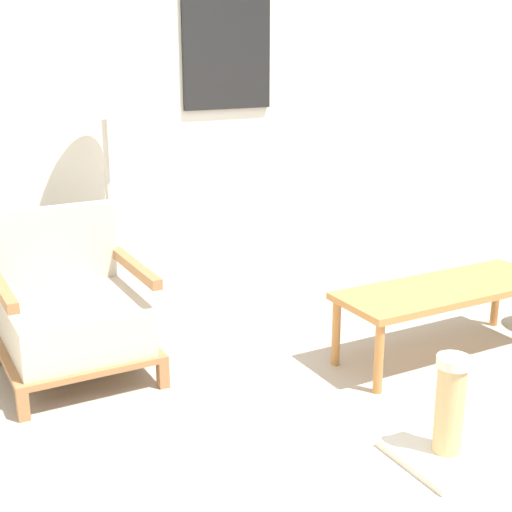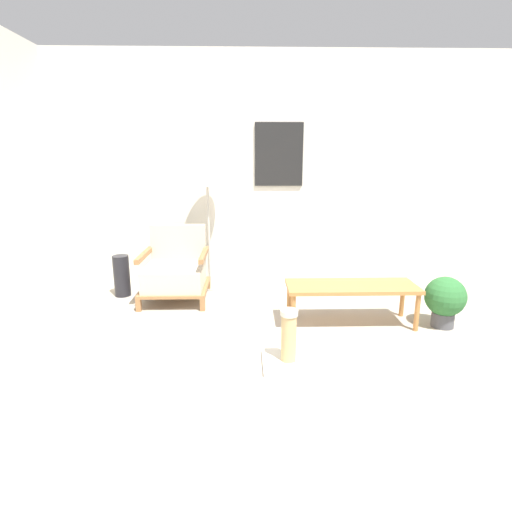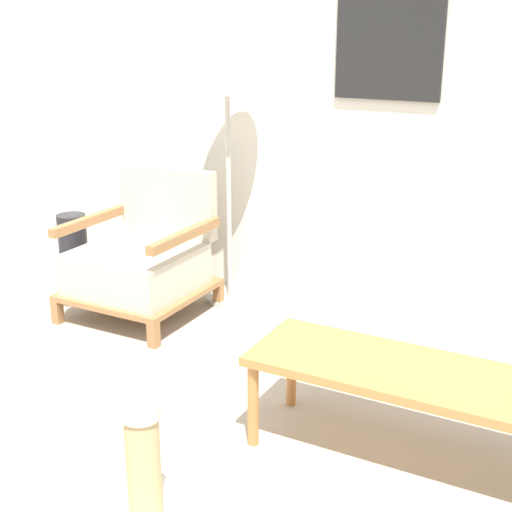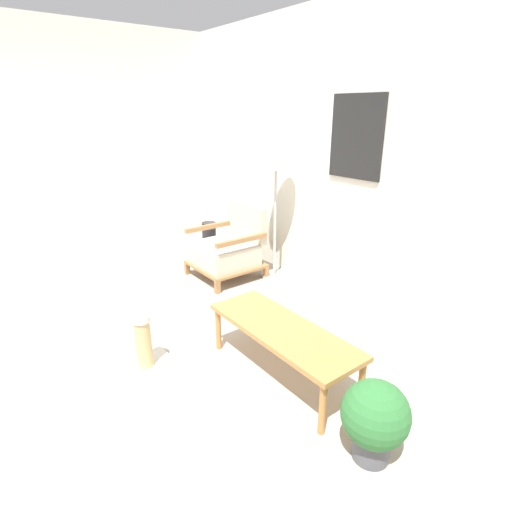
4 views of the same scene
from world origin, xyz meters
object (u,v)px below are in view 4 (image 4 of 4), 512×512
Objects in this scene: coffee_table at (282,333)px; scratching_post at (145,353)px; armchair at (228,249)px; floor_lamp at (276,161)px; vase at (209,240)px; potted_plant at (375,417)px.

scratching_post reaches higher than coffee_table.
armchair reaches higher than scratching_post.
scratching_post is (0.75, -1.84, -1.15)m from floor_lamp.
vase is 3.33m from potted_plant.
potted_plant is (2.24, -1.19, -1.01)m from floor_lamp.
potted_plant is at bearing 23.58° from scratching_post.
floor_lamp is 3.51× the size of scratching_post.
armchair reaches higher than coffee_table.
armchair is at bearing 162.78° from potted_plant.
coffee_table is 2.51m from vase.
armchair is 1.82× the size of scratching_post.
vase is 2.33m from scratching_post.
floor_lamp is 1.27× the size of coffee_table.
scratching_post is at bearing -156.42° from potted_plant.
floor_lamp is 2.73m from potted_plant.
coffee_table is 2.75× the size of scratching_post.
coffee_table is at bearing 174.12° from potted_plant.
floor_lamp is at bearing 141.76° from coffee_table.
coffee_table is (1.74, -0.71, 0.03)m from armchair.
potted_plant is (3.20, -0.93, 0.04)m from vase.
coffee_table is 1.01m from scratching_post.
potted_plant is at bearing -16.21° from vase.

